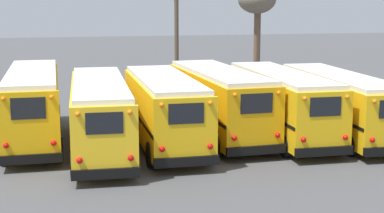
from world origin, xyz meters
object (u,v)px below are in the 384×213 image
bare_tree_1 (259,0)px  school_bus_5 (339,102)px  school_bus_4 (281,102)px  bare_tree_0 (257,1)px  school_bus_0 (33,103)px  school_bus_1 (100,113)px  utility_pole (177,37)px  school_bus_3 (219,101)px  school_bus_2 (164,108)px

bare_tree_1 → school_bus_5: bearing=-98.6°
school_bus_4 → bare_tree_0: (4.91, 17.71, 4.69)m
school_bus_0 → school_bus_1: size_ratio=0.96×
school_bus_5 → bare_tree_0: bare_tree_0 is taller
utility_pole → school_bus_3: bearing=-93.5°
school_bus_0 → bare_tree_0: size_ratio=1.37×
school_bus_0 → school_bus_1: school_bus_0 is taller
school_bus_2 → bare_tree_1: bearing=60.5°
school_bus_2 → school_bus_5: (8.64, 0.17, -0.09)m
school_bus_1 → bare_tree_0: (13.56, 18.34, 4.72)m
school_bus_5 → bare_tree_0: bearing=83.6°
school_bus_2 → school_bus_3: school_bus_3 is taller
school_bus_3 → school_bus_4: (2.88, -0.70, -0.05)m
school_bus_2 → utility_pole: size_ratio=1.28×
school_bus_1 → school_bus_3: (5.76, 1.34, 0.08)m
school_bus_4 → bare_tree_1: bearing=73.6°
school_bus_2 → school_bus_4: (5.76, 0.48, -0.01)m
utility_pole → school_bus_4: bearing=-82.3°
school_bus_3 → bare_tree_0: bearing=65.4°
school_bus_0 → school_bus_3: bearing=-6.7°
school_bus_3 → utility_pole: 14.42m
school_bus_4 → bare_tree_0: size_ratio=1.32×
school_bus_0 → school_bus_2: bearing=-20.8°
school_bus_3 → utility_pole: utility_pole is taller
bare_tree_0 → school_bus_2: bearing=-120.4°
school_bus_3 → bare_tree_0: (7.79, 17.01, 4.63)m
school_bus_5 → utility_pole: 16.17m
school_bus_4 → school_bus_1: bearing=-175.8°
utility_pole → bare_tree_1: size_ratio=0.97×
bare_tree_0 → bare_tree_1: size_ratio=0.99×
school_bus_1 → school_bus_4: bearing=4.2°
school_bus_1 → bare_tree_1: bare_tree_1 is taller
school_bus_0 → bare_tree_1: bare_tree_1 is taller
school_bus_3 → utility_pole: bearing=86.5°
school_bus_1 → school_bus_4: school_bus_4 is taller
school_bus_3 → school_bus_1: bearing=-166.9°
school_bus_5 → bare_tree_0: size_ratio=1.37×
school_bus_4 → school_bus_5: 2.90m
school_bus_1 → school_bus_3: school_bus_3 is taller
school_bus_1 → school_bus_2: school_bus_2 is taller
school_bus_2 → school_bus_1: bearing=-176.9°
school_bus_2 → school_bus_5: school_bus_2 is taller
school_bus_3 → school_bus_5: bearing=-10.0°
utility_pole → bare_tree_1: bare_tree_1 is taller
utility_pole → school_bus_1: bearing=-113.1°
school_bus_4 → bare_tree_1: bare_tree_1 is taller
school_bus_1 → bare_tree_0: size_ratio=1.42×
school_bus_3 → school_bus_2: bearing=-157.8°
utility_pole → bare_tree_0: bearing=21.8°
school_bus_1 → school_bus_4: 8.67m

